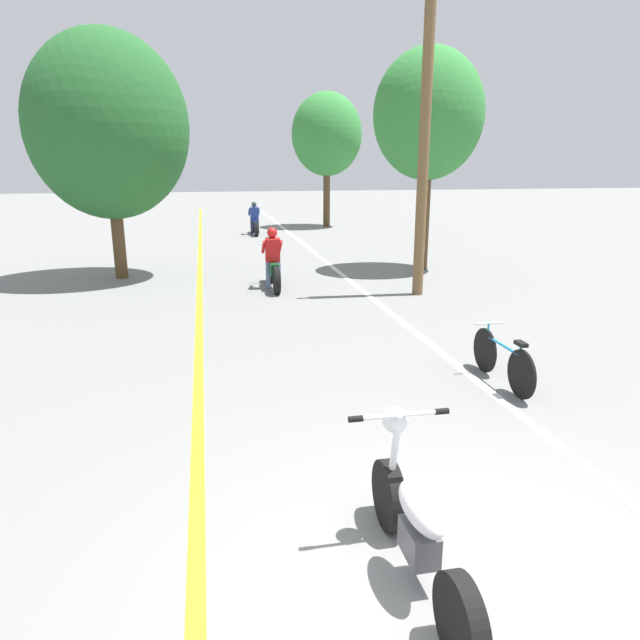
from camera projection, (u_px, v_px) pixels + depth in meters
ground_plane at (436, 587)px, 4.11m from camera, size 120.00×120.00×0.00m
lane_stripe_center at (200, 278)px, 15.19m from camera, size 0.14×48.00×0.01m
lane_stripe_edge at (339, 272)px, 15.92m from camera, size 0.14×48.00×0.01m
utility_pole at (425, 130)px, 12.31m from camera, size 1.10×0.24×7.11m
roadside_tree_right_near at (429, 115)px, 15.35m from camera, size 3.02×2.72×5.96m
roadside_tree_right_far at (327, 135)px, 26.36m from camera, size 3.27×2.95×6.12m
roadside_tree_left at (108, 127)px, 14.17m from camera, size 3.97×3.57×6.12m
motorcycle_foreground at (417, 526)px, 4.09m from camera, size 0.80×1.97×1.12m
motorcycle_rider_lead at (273, 265)px, 13.80m from camera, size 0.50×2.03×1.47m
motorcycle_rider_far at (255, 222)px, 24.30m from camera, size 0.50×2.08×1.38m
bicycle_parked at (502, 360)px, 7.79m from camera, size 0.44×1.65×0.76m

